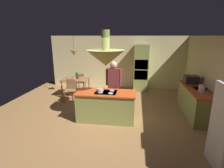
{
  "coord_description": "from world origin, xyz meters",
  "views": [
    {
      "loc": [
        0.87,
        -5.13,
        2.54
      ],
      "look_at": [
        0.1,
        0.4,
        1.0
      ],
      "focal_mm": 28.0,
      "sensor_mm": 36.0,
      "label": 1
    }
  ],
  "objects_px": {
    "oven_tower": "(141,68)",
    "chair_facing_island": "(70,89)",
    "person_at_island": "(114,83)",
    "microwave_on_counter": "(191,79)",
    "kitchen_island": "(106,106)",
    "potted_plant_on_table": "(78,75)",
    "canister_sugar": "(201,88)",
    "dining_table": "(76,81)",
    "canister_flour": "(203,90)",
    "cup_on_table": "(75,79)",
    "cooking_pot_on_cooktop": "(100,91)",
    "chair_by_back_wall": "(80,81)"
  },
  "relations": [
    {
      "from": "dining_table",
      "to": "chair_facing_island",
      "type": "xyz_separation_m",
      "value": [
        0.0,
        -0.65,
        -0.15
      ]
    },
    {
      "from": "cooking_pot_on_cooktop",
      "to": "potted_plant_on_table",
      "type": "bearing_deg",
      "value": 122.01
    },
    {
      "from": "microwave_on_counter",
      "to": "oven_tower",
      "type": "bearing_deg",
      "value": 133.81
    },
    {
      "from": "canister_flour",
      "to": "canister_sugar",
      "type": "relative_size",
      "value": 0.93
    },
    {
      "from": "dining_table",
      "to": "person_at_island",
      "type": "bearing_deg",
      "value": -37.82
    },
    {
      "from": "microwave_on_counter",
      "to": "cooking_pot_on_cooktop",
      "type": "relative_size",
      "value": 2.56
    },
    {
      "from": "oven_tower",
      "to": "chair_facing_island",
      "type": "bearing_deg",
      "value": -147.38
    },
    {
      "from": "microwave_on_counter",
      "to": "person_at_island",
      "type": "bearing_deg",
      "value": -164.21
    },
    {
      "from": "canister_flour",
      "to": "microwave_on_counter",
      "type": "xyz_separation_m",
      "value": [
        0.0,
        1.15,
        0.04
      ]
    },
    {
      "from": "chair_facing_island",
      "to": "canister_flour",
      "type": "distance_m",
      "value": 4.72
    },
    {
      "from": "canister_flour",
      "to": "canister_sugar",
      "type": "height_order",
      "value": "canister_sugar"
    },
    {
      "from": "kitchen_island",
      "to": "chair_facing_island",
      "type": "bearing_deg",
      "value": 139.51
    },
    {
      "from": "chair_facing_island",
      "to": "chair_by_back_wall",
      "type": "xyz_separation_m",
      "value": [
        0.0,
        1.3,
        0.0
      ]
    },
    {
      "from": "dining_table",
      "to": "cup_on_table",
      "type": "bearing_deg",
      "value": -79.7
    },
    {
      "from": "cup_on_table",
      "to": "canister_sugar",
      "type": "xyz_separation_m",
      "value": [
        4.5,
        -1.43,
        0.21
      ]
    },
    {
      "from": "person_at_island",
      "to": "potted_plant_on_table",
      "type": "height_order",
      "value": "person_at_island"
    },
    {
      "from": "kitchen_island",
      "to": "person_at_island",
      "type": "bearing_deg",
      "value": 77.71
    },
    {
      "from": "potted_plant_on_table",
      "to": "microwave_on_counter",
      "type": "height_order",
      "value": "microwave_on_counter"
    },
    {
      "from": "chair_by_back_wall",
      "to": "cooking_pot_on_cooktop",
      "type": "relative_size",
      "value": 4.83
    },
    {
      "from": "potted_plant_on_table",
      "to": "canister_sugar",
      "type": "bearing_deg",
      "value": -20.99
    },
    {
      "from": "person_at_island",
      "to": "kitchen_island",
      "type": "bearing_deg",
      "value": -102.29
    },
    {
      "from": "person_at_island",
      "to": "chair_facing_island",
      "type": "height_order",
      "value": "person_at_island"
    },
    {
      "from": "oven_tower",
      "to": "person_at_island",
      "type": "bearing_deg",
      "value": -110.33
    },
    {
      "from": "person_at_island",
      "to": "cup_on_table",
      "type": "relative_size",
      "value": 19.37
    },
    {
      "from": "chair_by_back_wall",
      "to": "canister_sugar",
      "type": "xyz_separation_m",
      "value": [
        4.54,
        -2.29,
        0.51
      ]
    },
    {
      "from": "kitchen_island",
      "to": "chair_facing_island",
      "type": "distance_m",
      "value": 2.24
    },
    {
      "from": "person_at_island",
      "to": "potted_plant_on_table",
      "type": "bearing_deg",
      "value": 139.37
    },
    {
      "from": "canister_flour",
      "to": "microwave_on_counter",
      "type": "relative_size",
      "value": 0.42
    },
    {
      "from": "kitchen_island",
      "to": "canister_flour",
      "type": "height_order",
      "value": "canister_flour"
    },
    {
      "from": "canister_flour",
      "to": "potted_plant_on_table",
      "type": "bearing_deg",
      "value": 157.01
    },
    {
      "from": "oven_tower",
      "to": "chair_facing_island",
      "type": "xyz_separation_m",
      "value": [
        -2.8,
        -1.79,
        -0.58
      ]
    },
    {
      "from": "potted_plant_on_table",
      "to": "cup_on_table",
      "type": "xyz_separation_m",
      "value": [
        -0.07,
        -0.27,
        -0.12
      ]
    },
    {
      "from": "kitchen_island",
      "to": "chair_facing_island",
      "type": "relative_size",
      "value": 2.06
    },
    {
      "from": "dining_table",
      "to": "chair_by_back_wall",
      "type": "height_order",
      "value": "chair_by_back_wall"
    },
    {
      "from": "potted_plant_on_table",
      "to": "canister_sugar",
      "type": "height_order",
      "value": "canister_sugar"
    },
    {
      "from": "kitchen_island",
      "to": "potted_plant_on_table",
      "type": "height_order",
      "value": "potted_plant_on_table"
    },
    {
      "from": "person_at_island",
      "to": "chair_by_back_wall",
      "type": "distance_m",
      "value": 2.83
    },
    {
      "from": "chair_facing_island",
      "to": "canister_sugar",
      "type": "height_order",
      "value": "canister_sugar"
    },
    {
      "from": "oven_tower",
      "to": "microwave_on_counter",
      "type": "distance_m",
      "value": 2.51
    },
    {
      "from": "chair_by_back_wall",
      "to": "cooking_pot_on_cooktop",
      "type": "height_order",
      "value": "cooking_pot_on_cooktop"
    },
    {
      "from": "chair_facing_island",
      "to": "canister_flour",
      "type": "relative_size",
      "value": 4.49
    },
    {
      "from": "chair_facing_island",
      "to": "canister_sugar",
      "type": "bearing_deg",
      "value": -12.37
    },
    {
      "from": "oven_tower",
      "to": "potted_plant_on_table",
      "type": "relative_size",
      "value": 7.26
    },
    {
      "from": "canister_flour",
      "to": "cup_on_table",
      "type": "bearing_deg",
      "value": 160.31
    },
    {
      "from": "kitchen_island",
      "to": "canister_flour",
      "type": "xyz_separation_m",
      "value": [
        2.84,
        0.28,
        0.55
      ]
    },
    {
      "from": "potted_plant_on_table",
      "to": "cup_on_table",
      "type": "height_order",
      "value": "potted_plant_on_table"
    },
    {
      "from": "kitchen_island",
      "to": "cup_on_table",
      "type": "distance_m",
      "value": 2.54
    },
    {
      "from": "microwave_on_counter",
      "to": "potted_plant_on_table",
      "type": "bearing_deg",
      "value": 170.7
    },
    {
      "from": "oven_tower",
      "to": "chair_facing_island",
      "type": "relative_size",
      "value": 2.5
    },
    {
      "from": "oven_tower",
      "to": "cooking_pot_on_cooktop",
      "type": "height_order",
      "value": "oven_tower"
    }
  ]
}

